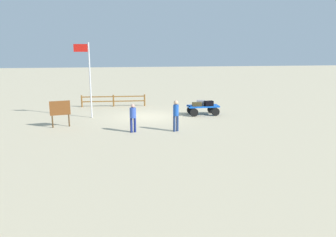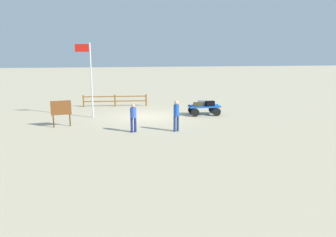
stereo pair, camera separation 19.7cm
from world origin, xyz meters
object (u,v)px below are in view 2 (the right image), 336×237
object	(u,v)px
suitcase_maroon	(202,103)
luggage_cart	(204,108)
worker_trailing	(133,116)
flagpole	(89,74)
suitcase_dark	(210,104)
suitcase_grey	(198,104)
worker_lead	(176,113)
signboard	(61,110)

from	to	relation	value
suitcase_maroon	luggage_cart	bearing A→B (deg)	145.29
worker_trailing	flagpole	bearing A→B (deg)	-58.45
luggage_cart	worker_trailing	bearing A→B (deg)	39.57
luggage_cart	suitcase_maroon	xyz separation A→B (m)	(0.12, -0.08, 0.37)
suitcase_maroon	worker_trailing	xyz separation A→B (m)	(4.94, 4.27, 0.09)
suitcase_dark	suitcase_grey	size ratio (longest dim) A/B	0.93
suitcase_dark	worker_trailing	bearing A→B (deg)	35.88
luggage_cart	suitcase_maroon	distance (m)	0.39
luggage_cart	suitcase_maroon	world-z (taller)	suitcase_maroon
luggage_cart	worker_lead	distance (m)	5.11
suitcase_maroon	worker_lead	bearing A→B (deg)	59.94
suitcase_dark	suitcase_grey	distance (m)	0.84
suitcase_dark	suitcase_maroon	size ratio (longest dim) A/B	0.95
suitcase_maroon	flagpole	world-z (taller)	flagpole
suitcase_maroon	suitcase_grey	bearing A→B (deg)	40.95
worker_trailing	flagpole	size ratio (longest dim) A/B	0.32
luggage_cart	suitcase_maroon	bearing A→B (deg)	-34.71
suitcase_grey	worker_trailing	bearing A→B (deg)	40.80
worker_trailing	flagpole	world-z (taller)	flagpole
suitcase_dark	worker_lead	xyz separation A→B (m)	(3.03, 4.06, 0.18)
suitcase_maroon	flagpole	size ratio (longest dim) A/B	0.13
luggage_cart	suitcase_dark	xyz separation A→B (m)	(-0.36, 0.26, 0.37)
suitcase_grey	worker_lead	size ratio (longest dim) A/B	0.38
luggage_cart	flagpole	xyz separation A→B (m)	(7.76, -0.20, 2.46)
suitcase_dark	suitcase_grey	world-z (taller)	suitcase_dark
suitcase_grey	suitcase_maroon	bearing A→B (deg)	-139.05
worker_lead	signboard	xyz separation A→B (m)	(6.58, -2.02, 0.01)
suitcase_maroon	signboard	bearing A→B (deg)	14.67
suitcase_grey	suitcase_maroon	xyz separation A→B (m)	(-0.36, -0.31, 0.04)
luggage_cart	suitcase_dark	distance (m)	0.58
signboard	suitcase_dark	bearing A→B (deg)	-167.99
suitcase_maroon	worker_trailing	size ratio (longest dim) A/B	0.41
worker_trailing	signboard	distance (m)	4.59
worker_lead	worker_trailing	xyz separation A→B (m)	(2.39, -0.14, -0.09)
suitcase_grey	signboard	distance (m)	9.02
luggage_cart	worker_trailing	distance (m)	6.59
suitcase_maroon	flagpole	distance (m)	7.92
worker_lead	suitcase_maroon	bearing A→B (deg)	-120.06
suitcase_grey	signboard	xyz separation A→B (m)	(8.77, 2.08, 0.24)
suitcase_maroon	flagpole	bearing A→B (deg)	-0.85
flagpole	signboard	size ratio (longest dim) A/B	3.15
worker_lead	flagpole	xyz separation A→B (m)	(5.08, -4.52, 1.91)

